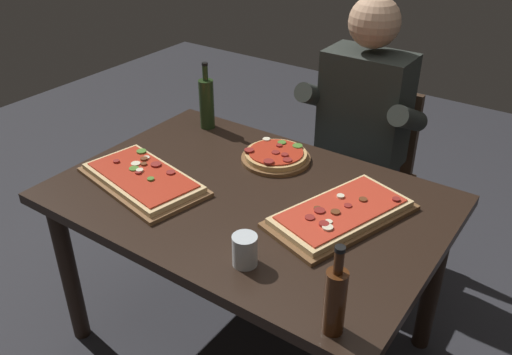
{
  "coord_description": "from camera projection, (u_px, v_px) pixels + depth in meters",
  "views": [
    {
      "loc": [
        0.98,
        -1.35,
        1.8
      ],
      "look_at": [
        0.0,
        0.05,
        0.79
      ],
      "focal_mm": 37.81,
      "sensor_mm": 36.0,
      "label": 1
    }
  ],
  "objects": [
    {
      "name": "ground_plane",
      "position": [
        249.0,
        338.0,
        2.35
      ],
      "size": [
        6.4,
        6.4,
        0.0
      ],
      "primitive_type": "plane",
      "color": "#2D2D33"
    },
    {
      "name": "wine_bottle_dark",
      "position": [
        335.0,
        299.0,
        1.35
      ],
      "size": [
        0.06,
        0.06,
        0.27
      ],
      "color": "#47230F",
      "rests_on": "dining_table"
    },
    {
      "name": "pizza_rectangular_front",
      "position": [
        143.0,
        179.0,
        2.04
      ],
      "size": [
        0.56,
        0.38,
        0.05
      ],
      "color": "brown",
      "rests_on": "dining_table"
    },
    {
      "name": "pizza_rectangular_left",
      "position": [
        341.0,
        214.0,
        1.84
      ],
      "size": [
        0.41,
        0.57,
        0.05
      ],
      "color": "brown",
      "rests_on": "dining_table"
    },
    {
      "name": "pizza_round_far",
      "position": [
        276.0,
        156.0,
        2.19
      ],
      "size": [
        0.28,
        0.28,
        0.05
      ],
      "color": "brown",
      "rests_on": "dining_table"
    },
    {
      "name": "seated_diner",
      "position": [
        359.0,
        130.0,
        2.45
      ],
      "size": [
        0.53,
        0.41,
        1.33
      ],
      "color": "#23232D",
      "rests_on": "ground_plane"
    },
    {
      "name": "tumbler_near_camera",
      "position": [
        245.0,
        252.0,
        1.62
      ],
      "size": [
        0.08,
        0.08,
        0.1
      ],
      "color": "silver",
      "rests_on": "dining_table"
    },
    {
      "name": "oil_bottle_amber",
      "position": [
        207.0,
        103.0,
        2.42
      ],
      "size": [
        0.07,
        0.07,
        0.31
      ],
      "color": "#233819",
      "rests_on": "dining_table"
    },
    {
      "name": "diner_chair",
      "position": [
        364.0,
        168.0,
        2.66
      ],
      "size": [
        0.44,
        0.44,
        0.87
      ],
      "color": "#3D2B1E",
      "rests_on": "ground_plane"
    },
    {
      "name": "dining_table",
      "position": [
        248.0,
        216.0,
        2.03
      ],
      "size": [
        1.4,
        0.96,
        0.74
      ],
      "color": "black",
      "rests_on": "ground_plane"
    }
  ]
}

